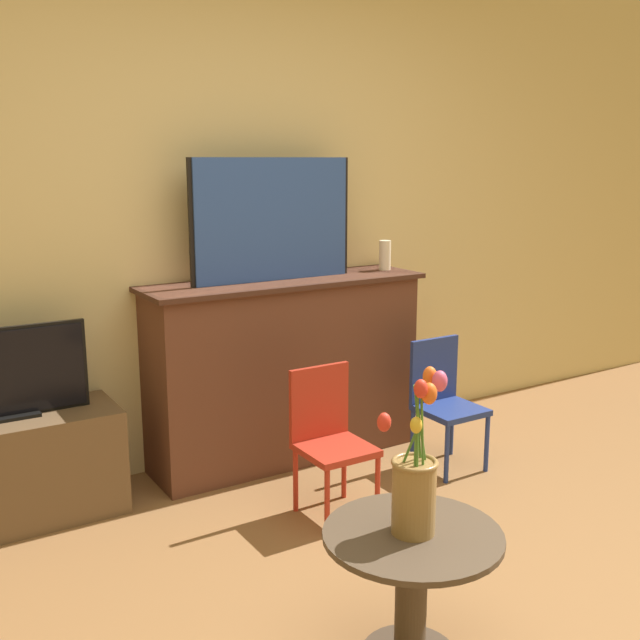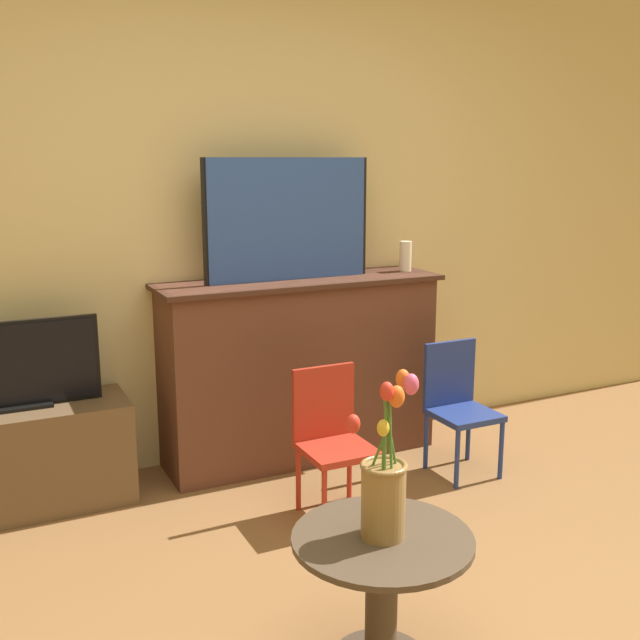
% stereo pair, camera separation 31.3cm
% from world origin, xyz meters
% --- Properties ---
extents(wall_back, '(8.00, 0.06, 2.70)m').
position_xyz_m(wall_back, '(0.00, 2.13, 1.35)').
color(wall_back, beige).
rests_on(wall_back, ground).
extents(fireplace_mantel, '(1.51, 0.43, 0.97)m').
position_xyz_m(fireplace_mantel, '(0.28, 1.90, 0.50)').
color(fireplace_mantel, brown).
rests_on(fireplace_mantel, ground).
extents(painting, '(0.90, 0.03, 0.62)m').
position_xyz_m(painting, '(0.22, 1.91, 1.28)').
color(painting, black).
rests_on(painting, fireplace_mantel).
extents(mantel_candle, '(0.07, 0.07, 0.16)m').
position_xyz_m(mantel_candle, '(0.92, 1.90, 1.05)').
color(mantel_candle, silver).
rests_on(mantel_candle, fireplace_mantel).
extents(tv_stand, '(0.94, 0.40, 0.48)m').
position_xyz_m(tv_stand, '(-1.12, 1.88, 0.24)').
color(tv_stand, brown).
rests_on(tv_stand, ground).
extents(tv_monitor, '(0.72, 0.12, 0.40)m').
position_xyz_m(tv_monitor, '(-1.12, 1.89, 0.68)').
color(tv_monitor, black).
rests_on(tv_monitor, tv_stand).
extents(chair_red, '(0.30, 0.30, 0.67)m').
position_xyz_m(chair_red, '(0.13, 1.24, 0.37)').
color(chair_red, '#B22D1E').
rests_on(chair_red, ground).
extents(chair_blue, '(0.30, 0.30, 0.67)m').
position_xyz_m(chair_blue, '(0.92, 1.38, 0.37)').
color(chair_blue, navy).
rests_on(chair_blue, ground).
extents(side_table, '(0.57, 0.57, 0.45)m').
position_xyz_m(side_table, '(-0.21, 0.22, 0.29)').
color(side_table, '#4C3D2D').
rests_on(side_table, ground).
extents(vase_tulips, '(0.21, 0.16, 0.51)m').
position_xyz_m(vase_tulips, '(-0.20, 0.22, 0.61)').
color(vase_tulips, olive).
rests_on(vase_tulips, side_table).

